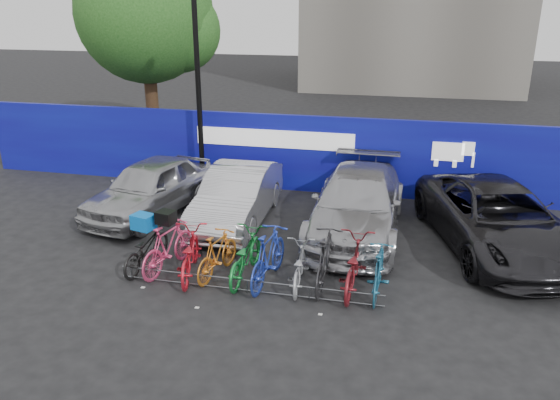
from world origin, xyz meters
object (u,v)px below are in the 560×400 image
(bike_rack, at_px, (247,285))
(bike_4, at_px, (245,256))
(car_2, at_px, (357,203))
(car_3, at_px, (497,218))
(bike_0, at_px, (146,248))
(car_0, at_px, (150,187))
(bike_8, at_px, (353,265))
(bike_6, at_px, (299,266))
(tree, at_px, (151,17))
(car_1, at_px, (237,196))
(bike_7, at_px, (325,260))
(bike_2, at_px, (189,254))
(bike_3, at_px, (217,254))
(bike_9, at_px, (379,272))
(bike_1, at_px, (168,247))
(lamppost, at_px, (198,86))
(bike_5, at_px, (268,257))

(bike_rack, xyz_separation_m, bike_4, (-0.22, 0.62, 0.36))
(car_2, relative_size, car_3, 0.96)
(bike_rack, height_order, bike_0, bike_0)
(car_0, bearing_deg, car_2, 11.62)
(bike_rack, xyz_separation_m, bike_8, (2.09, 0.66, 0.39))
(bike_8, bearing_deg, bike_6, 8.97)
(bike_rack, height_order, car_2, car_2)
(bike_8, bearing_deg, tree, -46.00)
(car_1, bearing_deg, car_3, -3.10)
(bike_6, relative_size, bike_8, 0.82)
(bike_7, xyz_separation_m, bike_8, (0.58, -0.00, -0.05))
(car_2, relative_size, bike_2, 2.77)
(car_0, relative_size, car_3, 0.80)
(bike_3, height_order, bike_6, bike_3)
(tree, height_order, bike_9, tree)
(car_3, distance_m, bike_6, 5.15)
(bike_0, distance_m, bike_1, 0.55)
(lamppost, xyz_separation_m, car_2, (5.08, -2.32, -2.48))
(tree, xyz_separation_m, bike_1, (4.79, -10.07, -4.50))
(car_1, xyz_separation_m, bike_1, (-0.65, -3.07, -0.18))
(car_1, bearing_deg, car_2, -0.47)
(car_3, bearing_deg, bike_8, -154.68)
(car_3, height_order, bike_4, car_3)
(car_3, bearing_deg, bike_7, -159.44)
(bike_8, bearing_deg, bike_9, 167.98)
(bike_1, relative_size, bike_4, 0.95)
(car_0, bearing_deg, car_3, 10.04)
(lamppost, height_order, car_0, lamppost)
(bike_0, relative_size, bike_5, 0.90)
(bike_rack, xyz_separation_m, bike_1, (-1.98, 0.58, 0.40))
(car_2, height_order, bike_7, car_2)
(bike_rack, xyz_separation_m, car_3, (5.23, 3.40, 0.62))
(car_3, distance_m, bike_2, 7.29)
(bike_1, bearing_deg, car_0, -46.55)
(bike_4, xyz_separation_m, bike_6, (1.19, -0.09, -0.07))
(tree, xyz_separation_m, car_3, (12.01, -7.26, -4.29))
(bike_3, xyz_separation_m, bike_9, (3.46, -0.06, 0.01))
(bike_7, bearing_deg, bike_1, 3.28)
(car_2, bearing_deg, tree, 142.27)
(lamppost, relative_size, car_1, 1.35)
(bike_3, bearing_deg, car_1, -69.71)
(lamppost, xyz_separation_m, bike_7, (4.71, -5.34, -2.67))
(car_3, relative_size, bike_0, 3.13)
(bike_2, height_order, bike_9, bike_2)
(lamppost, relative_size, bike_8, 2.93)
(bike_7, bearing_deg, bike_3, 3.94)
(car_1, relative_size, bike_2, 2.30)
(bike_1, distance_m, bike_3, 1.15)
(tree, height_order, lamppost, tree)
(bike_rack, relative_size, bike_3, 3.34)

